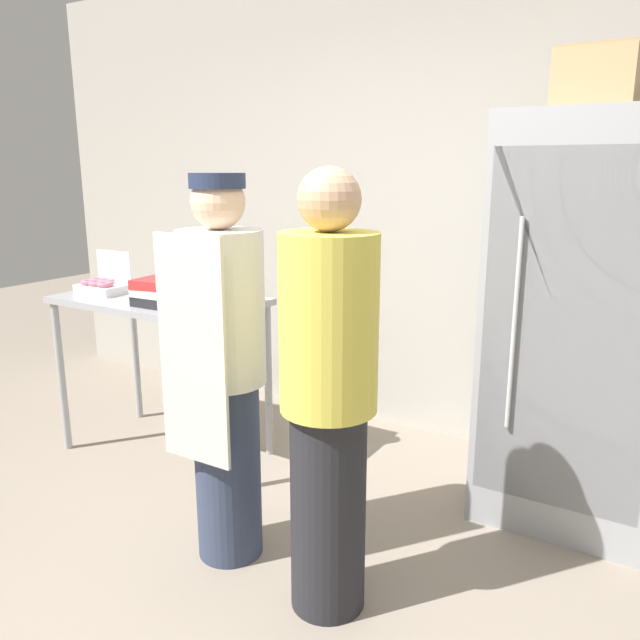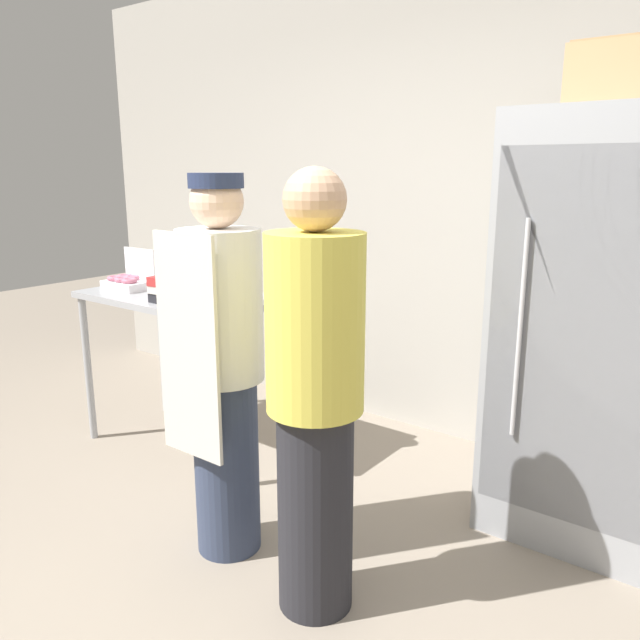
% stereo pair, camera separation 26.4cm
% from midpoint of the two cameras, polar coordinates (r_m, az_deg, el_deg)
% --- Properties ---
extents(ground_plane, '(14.00, 14.00, 0.00)m').
position_cam_midpoint_polar(ground_plane, '(2.54, -8.38, -26.82)').
color(ground_plane, gray).
extents(back_wall, '(6.40, 0.12, 2.90)m').
position_cam_midpoint_polar(back_wall, '(3.82, 15.62, 10.38)').
color(back_wall, '#ADA89E').
rests_on(back_wall, ground_plane).
extents(refrigerator, '(0.76, 0.69, 1.88)m').
position_cam_midpoint_polar(refrigerator, '(3.03, 26.05, -1.07)').
color(refrigerator, '#9EA0A5').
rests_on(refrigerator, ground_plane).
extents(prep_counter, '(1.16, 0.65, 0.93)m').
position_cam_midpoint_polar(prep_counter, '(3.67, -10.70, 0.57)').
color(prep_counter, '#9EA0A5').
rests_on(prep_counter, ground_plane).
extents(donut_box, '(0.28, 0.19, 0.24)m').
position_cam_midpoint_polar(donut_box, '(3.88, -15.33, 3.44)').
color(donut_box, white).
rests_on(donut_box, prep_counter).
extents(blender_pitcher, '(0.13, 0.13, 0.29)m').
position_cam_midpoint_polar(blender_pitcher, '(3.33, -5.54, 3.63)').
color(blender_pitcher, black).
rests_on(blender_pitcher, prep_counter).
extents(binder_stack, '(0.29, 0.25, 0.14)m').
position_cam_midpoint_polar(binder_stack, '(3.42, -10.50, 2.76)').
color(binder_stack, '#232328').
rests_on(binder_stack, prep_counter).
extents(cardboard_storage_box, '(0.33, 0.28, 0.27)m').
position_cam_midpoint_polar(cardboard_storage_box, '(3.02, 27.75, 19.24)').
color(cardboard_storage_box, tan).
rests_on(cardboard_storage_box, refrigerator).
extents(person_baker, '(0.34, 0.36, 1.62)m').
position_cam_midpoint_polar(person_baker, '(2.60, -6.10, -4.17)').
color(person_baker, '#333D56').
rests_on(person_baker, ground_plane).
extents(person_customer, '(0.35, 0.35, 1.65)m').
position_cam_midpoint_polar(person_customer, '(2.24, 2.94, -7.20)').
color(person_customer, '#232328').
rests_on(person_customer, ground_plane).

